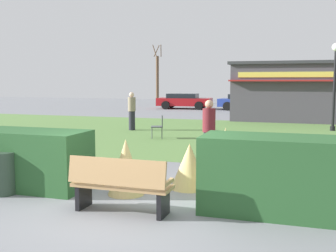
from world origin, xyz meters
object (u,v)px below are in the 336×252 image
Objects in this scene: trash_bin at (3,173)px; parked_car_east_slot at (321,103)px; parked_car_west_slot at (184,101)px; food_kiosk at (311,91)px; park_bench at (120,185)px; person_standing at (132,111)px; parked_car_center_slot at (247,102)px; lamppost_far at (335,75)px; person_strolling at (209,131)px; tree_right_bg at (157,78)px; cafe_chair_west at (159,125)px.

parked_car_east_slot is at bearing 74.09° from trash_bin.
food_kiosk is at bearing -35.78° from parked_car_west_slot.
park_bench is 1.01× the size of person_standing.
parked_car_center_slot is (1.73, 24.43, 0.23)m from trash_bin.
person_strolling is (-3.70, -8.69, -1.56)m from lamppost_far.
tree_right_bg is at bearing 108.21° from park_bench.
parked_car_west_slot and parked_car_center_slot have the same top height.
parked_car_center_slot reaches higher than cafe_chair_west.
cafe_chair_west is at bearing -58.22° from person_standing.
parked_car_center_slot is (-0.91, 24.79, 0.16)m from park_bench.
park_bench is at bearing -7.88° from trash_bin.
tree_right_bg is at bearing 94.26° from person_standing.
trash_bin is 25.40m from parked_car_east_slot.
park_bench is 1.92× the size of cafe_chair_west.
food_kiosk is (-0.82, 5.01, -0.80)m from lamppost_far.
person_strolling is at bearing -64.08° from person_standing.
cafe_chair_west is (-2.26, 8.52, 0.05)m from park_bench.
trash_bin is 24.49m from parked_car_center_slot.
trash_bin is (-2.64, 0.37, -0.07)m from park_bench.
park_bench is 0.20× the size of food_kiosk.
tree_right_bg is (-7.91, 22.39, 1.91)m from cafe_chair_west.
person_standing is at bearing -135.67° from food_kiosk.
food_kiosk is at bearing 71.20° from trash_bin.
trash_bin is at bearing -82.63° from parked_car_west_slot.
parked_car_west_slot is at bearing 11.77° from person_strolling.
tree_right_bg is (-5.89, 20.28, 1.58)m from person_standing.
person_strolling reaches higher than cafe_chair_west.
person_standing is at bearing -83.85° from parked_car_west_slot.
trash_bin is at bearing -76.15° from tree_right_bg.
tree_right_bg reaches higher than trash_bin.
tree_right_bg reaches higher than person_strolling.
tree_right_bg is at bearing 103.85° from trash_bin.
park_bench is 0.39× the size of parked_car_east_slot.
park_bench is 18.50m from food_kiosk.
parked_car_east_slot is (6.96, 24.42, 0.23)m from trash_bin.
parked_car_east_slot is (10.12, -0.00, 0.00)m from parked_car_west_slot.
park_bench is 1.01× the size of person_strolling.
trash_bin is at bearing -92.70° from cafe_chair_west.
lamppost_far is at bearing 61.70° from trash_bin.
park_bench is 0.39× the size of parked_car_center_slot.
person_strolling is at bearing 83.19° from park_bench.
tree_right_bg reaches higher than cafe_chair_west.
park_bench is at bearing -107.87° from lamppost_far.
tree_right_bg reaches higher than park_bench.
lamppost_far is at bearing 72.13° from park_bench.
person_strolling is 0.39× the size of parked_car_center_slot.
lamppost_far is (4.24, 13.14, 1.94)m from park_bench.
cafe_chair_west is 0.21× the size of parked_car_west_slot.
park_bench is 11.47m from person_standing.
cafe_chair_west is 4.95m from person_strolling.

